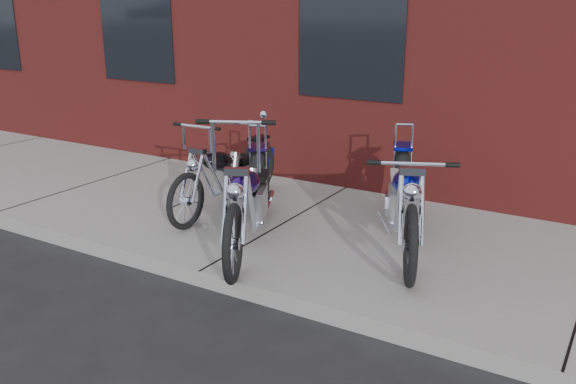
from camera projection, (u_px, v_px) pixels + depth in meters
The scene contains 5 objects.
ground at pixel (199, 287), 5.46m from camera, with size 120.00×120.00×0.00m, color #282828.
sidewalk at pixel (286, 228), 6.66m from camera, with size 22.00×3.00×0.15m, color #A0A0A0.
chopper_purple at pixel (249, 201), 5.95m from camera, with size 1.15×2.21×1.35m.
chopper_blue at pixel (405, 201), 5.91m from camera, with size 1.09×2.29×1.07m.
chopper_third at pixel (228, 176), 7.00m from camera, with size 0.52×2.12×1.07m.
Camera 1 is at (3.23, -3.84, 2.43)m, focal length 38.00 mm.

